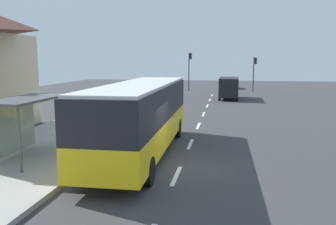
{
  "coord_description": "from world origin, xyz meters",
  "views": [
    {
      "loc": [
        2.01,
        -13.28,
        4.22
      ],
      "look_at": [
        -1.0,
        4.58,
        1.5
      ],
      "focal_mm": 37.5,
      "sensor_mm": 36.0,
      "label": 1
    }
  ],
  "objects_px": {
    "sedan_near": "(229,83)",
    "traffic_light_far_side": "(190,66)",
    "recycling_bin_orange": "(90,138)",
    "recycling_bin_green": "(96,134)",
    "traffic_light_near_side": "(254,69)",
    "bus": "(141,114)",
    "recycling_bin_red": "(101,132)",
    "white_van": "(229,87)",
    "bus_shelter": "(20,112)",
    "recycling_bin_blue": "(84,141)"
  },
  "relations": [
    {
      "from": "recycling_bin_green",
      "to": "bus_shelter",
      "type": "bearing_deg",
      "value": -129.49
    },
    {
      "from": "recycling_bin_green",
      "to": "sedan_near",
      "type": "bearing_deg",
      "value": 80.14
    },
    {
      "from": "bus",
      "to": "sedan_near",
      "type": "distance_m",
      "value": 38.48
    },
    {
      "from": "bus",
      "to": "recycling_bin_blue",
      "type": "distance_m",
      "value": 2.8
    },
    {
      "from": "traffic_light_near_side",
      "to": "traffic_light_far_side",
      "type": "bearing_deg",
      "value": 174.69
    },
    {
      "from": "bus",
      "to": "recycling_bin_blue",
      "type": "height_order",
      "value": "bus"
    },
    {
      "from": "bus",
      "to": "sedan_near",
      "type": "xyz_separation_m",
      "value": [
        4.01,
        38.26,
        -1.05
      ]
    },
    {
      "from": "white_van",
      "to": "sedan_near",
      "type": "relative_size",
      "value": 1.17
    },
    {
      "from": "sedan_near",
      "to": "bus_shelter",
      "type": "xyz_separation_m",
      "value": [
        -8.71,
        -40.05,
        1.31
      ]
    },
    {
      "from": "recycling_bin_orange",
      "to": "bus_shelter",
      "type": "height_order",
      "value": "bus_shelter"
    },
    {
      "from": "recycling_bin_red",
      "to": "traffic_light_far_side",
      "type": "bearing_deg",
      "value": 88.02
    },
    {
      "from": "bus",
      "to": "sedan_near",
      "type": "bearing_deg",
      "value": 84.02
    },
    {
      "from": "sedan_near",
      "to": "traffic_light_far_side",
      "type": "height_order",
      "value": "traffic_light_far_side"
    },
    {
      "from": "sedan_near",
      "to": "recycling_bin_green",
      "type": "distance_m",
      "value": 37.93
    },
    {
      "from": "recycling_bin_red",
      "to": "traffic_light_far_side",
      "type": "distance_m",
      "value": 31.91
    },
    {
      "from": "sedan_near",
      "to": "recycling_bin_blue",
      "type": "height_order",
      "value": "sedan_near"
    },
    {
      "from": "white_van",
      "to": "recycling_bin_blue",
      "type": "distance_m",
      "value": 25.16
    },
    {
      "from": "recycling_bin_orange",
      "to": "traffic_light_far_side",
      "type": "relative_size",
      "value": 0.18
    },
    {
      "from": "recycling_bin_green",
      "to": "traffic_light_far_side",
      "type": "height_order",
      "value": "traffic_light_far_side"
    },
    {
      "from": "recycling_bin_green",
      "to": "traffic_light_near_side",
      "type": "height_order",
      "value": "traffic_light_near_side"
    },
    {
      "from": "bus",
      "to": "recycling_bin_orange",
      "type": "relative_size",
      "value": 11.61
    },
    {
      "from": "recycling_bin_blue",
      "to": "traffic_light_near_side",
      "type": "height_order",
      "value": "traffic_light_near_side"
    },
    {
      "from": "bus_shelter",
      "to": "recycling_bin_red",
      "type": "bearing_deg",
      "value": 56.83
    },
    {
      "from": "white_van",
      "to": "traffic_light_far_side",
      "type": "height_order",
      "value": "traffic_light_far_side"
    },
    {
      "from": "bus",
      "to": "white_van",
      "type": "xyz_separation_m",
      "value": [
        3.91,
        23.81,
        -0.5
      ]
    },
    {
      "from": "sedan_near",
      "to": "traffic_light_near_side",
      "type": "xyz_separation_m",
      "value": [
        3.21,
        -5.7,
        2.28
      ]
    },
    {
      "from": "recycling_bin_green",
      "to": "recycling_bin_red",
      "type": "bearing_deg",
      "value": 90.0
    },
    {
      "from": "sedan_near",
      "to": "traffic_light_near_side",
      "type": "relative_size",
      "value": 0.97
    },
    {
      "from": "recycling_bin_orange",
      "to": "recycling_bin_red",
      "type": "height_order",
      "value": "same"
    },
    {
      "from": "bus",
      "to": "traffic_light_near_side",
      "type": "bearing_deg",
      "value": 77.5
    },
    {
      "from": "sedan_near",
      "to": "recycling_bin_blue",
      "type": "distance_m",
      "value": 39.31
    },
    {
      "from": "sedan_near",
      "to": "recycling_bin_red",
      "type": "distance_m",
      "value": 37.24
    },
    {
      "from": "recycling_bin_orange",
      "to": "recycling_bin_green",
      "type": "height_order",
      "value": "same"
    },
    {
      "from": "recycling_bin_orange",
      "to": "recycling_bin_red",
      "type": "xyz_separation_m",
      "value": [
        0.0,
        1.4,
        0.0
      ]
    },
    {
      "from": "recycling_bin_orange",
      "to": "recycling_bin_green",
      "type": "relative_size",
      "value": 1.0
    },
    {
      "from": "sedan_near",
      "to": "recycling_bin_red",
      "type": "relative_size",
      "value": 4.69
    },
    {
      "from": "bus",
      "to": "recycling_bin_red",
      "type": "xyz_separation_m",
      "value": [
        -2.49,
        1.59,
        -1.19
      ]
    },
    {
      "from": "recycling_bin_green",
      "to": "recycling_bin_red",
      "type": "xyz_separation_m",
      "value": [
        0.0,
        0.7,
        0.0
      ]
    },
    {
      "from": "bus_shelter",
      "to": "sedan_near",
      "type": "bearing_deg",
      "value": 77.73
    },
    {
      "from": "white_van",
      "to": "bus_shelter",
      "type": "height_order",
      "value": "bus_shelter"
    },
    {
      "from": "recycling_bin_green",
      "to": "traffic_light_far_side",
      "type": "distance_m",
      "value": 32.6
    },
    {
      "from": "white_van",
      "to": "traffic_light_far_side",
      "type": "distance_m",
      "value": 11.12
    },
    {
      "from": "white_van",
      "to": "bus_shelter",
      "type": "relative_size",
      "value": 1.31
    },
    {
      "from": "recycling_bin_green",
      "to": "recycling_bin_red",
      "type": "relative_size",
      "value": 1.0
    },
    {
      "from": "recycling_bin_blue",
      "to": "recycling_bin_orange",
      "type": "height_order",
      "value": "same"
    },
    {
      "from": "sedan_near",
      "to": "traffic_light_far_side",
      "type": "distance_m",
      "value": 7.77
    },
    {
      "from": "bus",
      "to": "recycling_bin_blue",
      "type": "relative_size",
      "value": 11.61
    },
    {
      "from": "white_van",
      "to": "recycling_bin_orange",
      "type": "height_order",
      "value": "white_van"
    },
    {
      "from": "white_van",
      "to": "traffic_light_far_side",
      "type": "bearing_deg",
      "value": 119.05
    },
    {
      "from": "white_van",
      "to": "traffic_light_far_side",
      "type": "relative_size",
      "value": 1.0
    }
  ]
}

